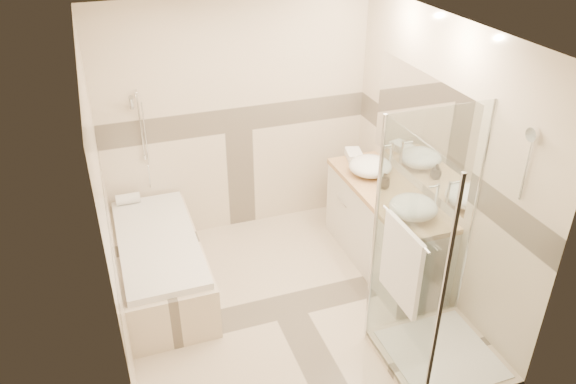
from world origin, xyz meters
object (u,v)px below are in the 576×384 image
object	(u,v)px
shower_enclosure	(429,311)
vessel_sink_far	(413,207)
vessel_sink_near	(370,166)
vanity	(385,227)
amenity_bottle_b	(384,181)
bathtub	(160,261)
amenity_bottle_a	(385,181)

from	to	relation	value
shower_enclosure	vessel_sink_far	xyz separation A→B (m)	(0.27, 0.80, 0.43)
vessel_sink_near	vessel_sink_far	xyz separation A→B (m)	(0.00, -0.83, -0.00)
vanity	shower_enclosure	distance (m)	1.31
vanity	shower_enclosure	size ratio (longest dim) A/B	0.79
shower_enclosure	amenity_bottle_b	xyz separation A→B (m)	(0.27, 1.33, 0.42)
shower_enclosure	vessel_sink_far	world-z (taller)	shower_enclosure
shower_enclosure	vessel_sink_near	size ratio (longest dim) A/B	4.78
bathtub	shower_enclosure	xyz separation A→B (m)	(1.86, -1.62, 0.20)
vessel_sink_near	vessel_sink_far	bearing A→B (deg)	-90.00
vessel_sink_far	shower_enclosure	bearing A→B (deg)	-108.88
vanity	shower_enclosure	world-z (taller)	shower_enclosure
vessel_sink_far	vessel_sink_near	bearing A→B (deg)	90.00
shower_enclosure	amenity_bottle_a	size ratio (longest dim) A/B	13.20
vessel_sink_near	amenity_bottle_a	distance (m)	0.30
shower_enclosure	vessel_sink_near	distance (m)	1.70
bathtub	vessel_sink_far	distance (m)	2.37
vanity	amenity_bottle_b	distance (m)	0.50
shower_enclosure	amenity_bottle_b	world-z (taller)	shower_enclosure
bathtub	vanity	size ratio (longest dim) A/B	1.05
shower_enclosure	amenity_bottle_b	distance (m)	1.42
shower_enclosure	vessel_sink_near	xyz separation A→B (m)	(0.27, 1.62, 0.43)
vessel_sink_near	amenity_bottle_a	size ratio (longest dim) A/B	2.76
shower_enclosure	vessel_sink_far	bearing A→B (deg)	71.12
shower_enclosure	bathtub	bearing A→B (deg)	138.90
vessel_sink_near	vanity	bearing A→B (deg)	-86.77
vanity	vessel_sink_near	size ratio (longest dim) A/B	3.80
vessel_sink_far	amenity_bottle_a	size ratio (longest dim) A/B	2.73
vanity	amenity_bottle_a	bearing A→B (deg)	111.61
bathtub	vanity	distance (m)	2.18
shower_enclosure	vessel_sink_near	world-z (taller)	shower_enclosure
amenity_bottle_b	amenity_bottle_a	bearing A→B (deg)	-90.00
vanity	amenity_bottle_b	bearing A→B (deg)	109.32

